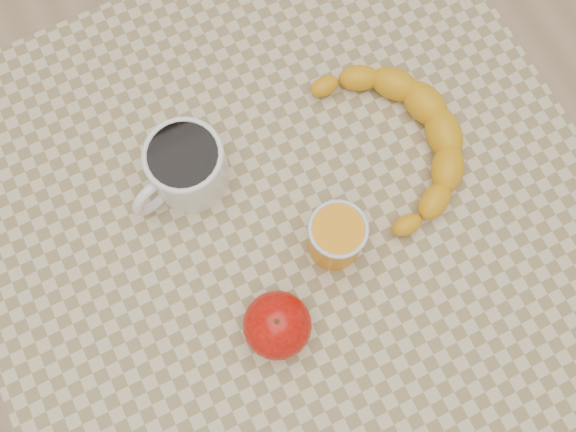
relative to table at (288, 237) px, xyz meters
name	(u,v)px	position (x,y,z in m)	size (l,w,h in m)	color
ground	(288,304)	(0.00, 0.00, -0.66)	(3.00, 3.00, 0.00)	tan
table	(288,237)	(0.00, 0.00, 0.00)	(0.80, 0.80, 0.75)	#BFB187
coffee_mug	(185,167)	(-0.09, 0.11, 0.13)	(0.15, 0.12, 0.08)	white
orange_juice_glass	(336,237)	(0.04, -0.05, 0.13)	(0.07, 0.07, 0.08)	orange
apple	(277,325)	(-0.07, -0.12, 0.12)	(0.10, 0.10, 0.08)	#8F0504
banana	(397,142)	(0.17, 0.03, 0.11)	(0.24, 0.31, 0.05)	gold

